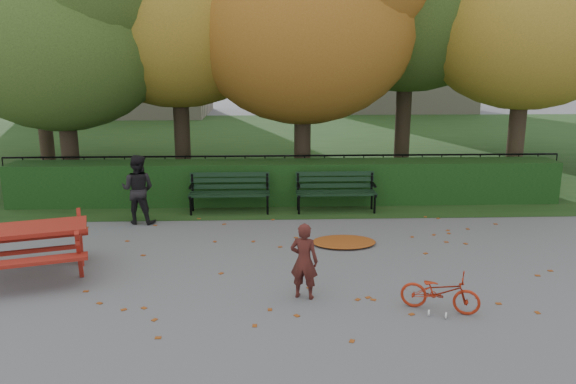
{
  "coord_description": "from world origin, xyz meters",
  "views": [
    {
      "loc": [
        -0.47,
        -8.62,
        3.44
      ],
      "look_at": [
        -0.07,
        1.43,
        1.0
      ],
      "focal_mm": 35.0,
      "sensor_mm": 36.0,
      "label": 1
    }
  ],
  "objects_px": {
    "tree_a": "(67,10)",
    "bench_right": "(336,188)",
    "picnic_table": "(22,239)",
    "bench_left": "(230,189)",
    "bicycle": "(440,292)",
    "child": "(304,261)",
    "adult": "(138,189)"
  },
  "relations": [
    {
      "from": "bench_left",
      "to": "adult",
      "type": "relative_size",
      "value": 1.23
    },
    {
      "from": "bench_left",
      "to": "bicycle",
      "type": "bearing_deg",
      "value": -58.42
    },
    {
      "from": "bench_right",
      "to": "tree_a",
      "type": "bearing_deg",
      "value": 163.39
    },
    {
      "from": "tree_a",
      "to": "picnic_table",
      "type": "xyz_separation_m",
      "value": [
        0.87,
        -5.65,
        -3.88
      ]
    },
    {
      "from": "bench_left",
      "to": "picnic_table",
      "type": "relative_size",
      "value": 0.78
    },
    {
      "from": "bench_left",
      "to": "child",
      "type": "distance_m",
      "value": 4.91
    },
    {
      "from": "tree_a",
      "to": "adult",
      "type": "bearing_deg",
      "value": -52.85
    },
    {
      "from": "bench_right",
      "to": "child",
      "type": "xyz_separation_m",
      "value": [
        -1.04,
        -4.71,
        0.05
      ]
    },
    {
      "from": "bench_left",
      "to": "bicycle",
      "type": "relative_size",
      "value": 1.67
    },
    {
      "from": "tree_a",
      "to": "bench_right",
      "type": "bearing_deg",
      "value": -16.61
    },
    {
      "from": "bench_left",
      "to": "bicycle",
      "type": "xyz_separation_m",
      "value": [
        3.21,
        -5.23,
        -0.24
      ]
    },
    {
      "from": "bench_left",
      "to": "bicycle",
      "type": "distance_m",
      "value": 6.14
    },
    {
      "from": "child",
      "to": "bench_left",
      "type": "bearing_deg",
      "value": -55.42
    },
    {
      "from": "tree_a",
      "to": "bench_right",
      "type": "height_order",
      "value": "tree_a"
    },
    {
      "from": "tree_a",
      "to": "adult",
      "type": "relative_size",
      "value": 5.12
    },
    {
      "from": "bench_left",
      "to": "bench_right",
      "type": "height_order",
      "value": "same"
    },
    {
      "from": "adult",
      "to": "bench_right",
      "type": "bearing_deg",
      "value": -160.16
    },
    {
      "from": "bench_right",
      "to": "bench_left",
      "type": "bearing_deg",
      "value": 180.0
    },
    {
      "from": "picnic_table",
      "to": "adult",
      "type": "xyz_separation_m",
      "value": [
        1.16,
        2.97,
        0.09
      ]
    },
    {
      "from": "bicycle",
      "to": "bench_left",
      "type": "bearing_deg",
      "value": 54.08
    },
    {
      "from": "picnic_table",
      "to": "bench_right",
      "type": "bearing_deg",
      "value": 18.05
    },
    {
      "from": "child",
      "to": "adult",
      "type": "xyz_separation_m",
      "value": [
        -3.22,
        3.91,
        0.16
      ]
    },
    {
      "from": "picnic_table",
      "to": "bicycle",
      "type": "height_order",
      "value": "picnic_table"
    },
    {
      "from": "bench_right",
      "to": "picnic_table",
      "type": "xyz_separation_m",
      "value": [
        -5.42,
        -3.77,
        0.12
      ]
    },
    {
      "from": "tree_a",
      "to": "bicycle",
      "type": "xyz_separation_m",
      "value": [
        7.1,
        -7.1,
        -4.24
      ]
    },
    {
      "from": "bicycle",
      "to": "child",
      "type": "bearing_deg",
      "value": 97.0
    },
    {
      "from": "adult",
      "to": "bicycle",
      "type": "relative_size",
      "value": 1.36
    },
    {
      "from": "bench_right",
      "to": "bicycle",
      "type": "bearing_deg",
      "value": -81.16
    },
    {
      "from": "bench_left",
      "to": "picnic_table",
      "type": "xyz_separation_m",
      "value": [
        -3.02,
        -3.77,
        0.12
      ]
    },
    {
      "from": "tree_a",
      "to": "bicycle",
      "type": "bearing_deg",
      "value": -45.01
    },
    {
      "from": "bench_right",
      "to": "child",
      "type": "relative_size",
      "value": 1.59
    },
    {
      "from": "bench_right",
      "to": "bicycle",
      "type": "xyz_separation_m",
      "value": [
        0.81,
        -5.23,
        -0.24
      ]
    }
  ]
}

